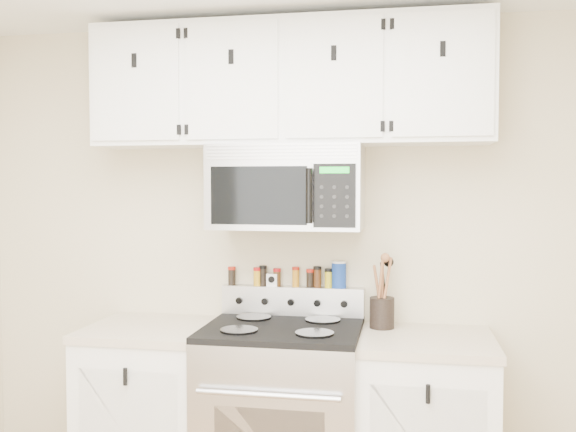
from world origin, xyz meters
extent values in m
cube|color=#C4B593|center=(0.00, 1.75, 1.25)|extent=(3.50, 0.01, 2.50)
cube|color=#B7B7BA|center=(0.00, 1.43, 0.46)|extent=(0.76, 0.65, 0.92)
cube|color=black|center=(0.00, 1.43, 0.94)|extent=(0.76, 0.65, 0.03)
cube|color=#B7B7BA|center=(0.00, 1.71, 1.03)|extent=(0.76, 0.08, 0.15)
cylinder|color=black|center=(-0.18, 1.28, 0.96)|extent=(0.18, 0.18, 0.01)
cylinder|color=black|center=(0.18, 1.28, 0.96)|extent=(0.18, 0.18, 0.01)
cylinder|color=black|center=(-0.18, 1.57, 0.96)|extent=(0.18, 0.18, 0.01)
cylinder|color=black|center=(0.18, 1.57, 0.96)|extent=(0.18, 0.18, 0.01)
cube|color=white|center=(-0.69, 1.45, 0.44)|extent=(0.62, 0.60, 0.88)
cube|color=tan|center=(-0.69, 1.45, 0.90)|extent=(0.64, 0.62, 0.04)
cube|color=tan|center=(0.69, 1.45, 0.90)|extent=(0.64, 0.62, 0.04)
cube|color=#9E9EA3|center=(0.00, 1.56, 1.63)|extent=(0.76, 0.38, 0.42)
cube|color=#B7B7BA|center=(0.00, 1.36, 1.80)|extent=(0.73, 0.01, 0.08)
cube|color=black|center=(-0.10, 1.36, 1.59)|extent=(0.47, 0.01, 0.28)
cube|color=black|center=(0.26, 1.36, 1.59)|extent=(0.20, 0.01, 0.30)
cylinder|color=black|center=(0.15, 1.33, 1.59)|extent=(0.03, 0.03, 0.26)
cube|color=white|center=(0.00, 1.58, 2.15)|extent=(2.00, 0.33, 0.62)
cube|color=white|center=(-0.75, 1.41, 2.15)|extent=(0.46, 0.01, 0.57)
cube|color=black|center=(-0.75, 1.41, 2.26)|extent=(0.02, 0.01, 0.07)
cube|color=white|center=(-0.25, 1.41, 2.15)|extent=(0.46, 0.01, 0.57)
cube|color=black|center=(-0.25, 1.41, 2.26)|extent=(0.03, 0.01, 0.07)
cube|color=white|center=(0.25, 1.41, 2.15)|extent=(0.46, 0.01, 0.57)
cube|color=black|center=(0.25, 1.41, 2.26)|extent=(0.03, 0.01, 0.07)
cube|color=white|center=(0.75, 1.41, 2.15)|extent=(0.46, 0.01, 0.57)
cube|color=black|center=(0.75, 1.41, 2.26)|extent=(0.02, 0.01, 0.07)
cylinder|color=black|center=(0.48, 1.60, 1.00)|extent=(0.12, 0.12, 0.15)
cylinder|color=#955B36|center=(0.48, 1.60, 1.12)|extent=(0.01, 0.01, 0.29)
cylinder|color=#955B36|center=(0.50, 1.59, 1.13)|extent=(0.01, 0.01, 0.31)
cylinder|color=#955B36|center=(0.46, 1.61, 1.11)|extent=(0.01, 0.01, 0.27)
cylinder|color=black|center=(0.49, 1.62, 1.11)|extent=(0.01, 0.01, 0.28)
cylinder|color=#955B36|center=(0.47, 1.58, 1.12)|extent=(0.01, 0.01, 0.30)
cube|color=white|center=(-0.11, 1.71, 1.13)|extent=(0.06, 0.05, 0.07)
cylinder|color=navy|center=(0.25, 1.71, 1.17)|extent=(0.08, 0.08, 0.13)
cylinder|color=white|center=(0.25, 1.71, 1.24)|extent=(0.08, 0.08, 0.01)
cylinder|color=black|center=(-0.33, 1.71, 1.14)|extent=(0.04, 0.04, 0.08)
cylinder|color=#A21A0C|center=(-0.33, 1.71, 1.19)|extent=(0.04, 0.04, 0.02)
cylinder|color=gold|center=(-0.19, 1.71, 1.14)|extent=(0.04, 0.04, 0.08)
cylinder|color=#B40D0F|center=(-0.19, 1.71, 1.19)|extent=(0.04, 0.04, 0.02)
cylinder|color=black|center=(-0.16, 1.71, 1.15)|extent=(0.04, 0.04, 0.09)
cylinder|color=black|center=(-0.16, 1.71, 1.20)|extent=(0.04, 0.04, 0.02)
cylinder|color=#3F260F|center=(-0.08, 1.71, 1.14)|extent=(0.04, 0.04, 0.08)
cylinder|color=#980B10|center=(-0.08, 1.71, 1.19)|extent=(0.04, 0.04, 0.02)
cylinder|color=#C17D16|center=(0.02, 1.71, 1.14)|extent=(0.04, 0.04, 0.09)
cylinder|color=#9B180B|center=(0.02, 1.71, 1.20)|extent=(0.04, 0.04, 0.02)
cylinder|color=black|center=(0.09, 1.71, 1.14)|extent=(0.04, 0.04, 0.08)
cylinder|color=#B01A0D|center=(0.09, 1.71, 1.19)|extent=(0.04, 0.04, 0.02)
cylinder|color=#442410|center=(0.13, 1.71, 1.15)|extent=(0.04, 0.04, 0.10)
cylinder|color=black|center=(0.13, 1.71, 1.20)|extent=(0.04, 0.04, 0.02)
cylinder|color=gold|center=(0.19, 1.71, 1.14)|extent=(0.04, 0.04, 0.08)
cylinder|color=black|center=(0.19, 1.71, 1.19)|extent=(0.04, 0.04, 0.02)
camera|label=1|loc=(0.59, -1.63, 1.64)|focal=40.00mm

